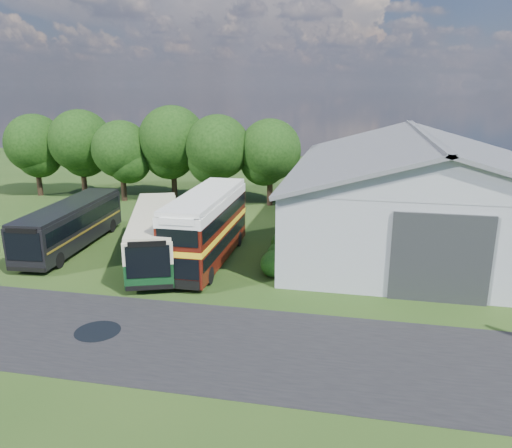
% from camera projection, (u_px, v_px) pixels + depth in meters
% --- Properties ---
extents(ground, '(120.00, 120.00, 0.00)m').
position_uv_depth(ground, '(152.00, 308.00, 26.64)').
color(ground, '#193510').
rests_on(ground, ground).
extents(asphalt_road, '(60.00, 8.00, 0.02)m').
position_uv_depth(asphalt_road, '(186.00, 341.00, 23.23)').
color(asphalt_road, black).
rests_on(asphalt_road, ground).
extents(puddle, '(2.20, 2.20, 0.01)m').
position_uv_depth(puddle, '(98.00, 332.00, 24.11)').
color(puddle, black).
rests_on(puddle, ground).
extents(storage_shed, '(18.80, 24.80, 8.15)m').
position_uv_depth(storage_shed, '(419.00, 186.00, 37.66)').
color(storage_shed, gray).
rests_on(storage_shed, ground).
extents(tree_far_left, '(6.12, 6.12, 8.64)m').
position_uv_depth(tree_far_left, '(35.00, 144.00, 52.27)').
color(tree_far_left, black).
rests_on(tree_far_left, ground).
extents(tree_left_a, '(6.46, 6.46, 9.12)m').
position_uv_depth(tree_left_a, '(80.00, 141.00, 51.68)').
color(tree_left_a, black).
rests_on(tree_left_a, ground).
extents(tree_left_b, '(5.78, 5.78, 8.16)m').
position_uv_depth(tree_left_b, '(121.00, 149.00, 49.93)').
color(tree_left_b, black).
rests_on(tree_left_b, ground).
extents(tree_mid, '(6.80, 6.80, 9.60)m').
position_uv_depth(tree_mid, '(172.00, 140.00, 49.92)').
color(tree_mid, black).
rests_on(tree_mid, ground).
extents(tree_right_a, '(6.26, 6.26, 8.83)m').
position_uv_depth(tree_right_a, '(218.00, 147.00, 48.14)').
color(tree_right_a, black).
rests_on(tree_right_a, ground).
extents(tree_right_b, '(5.98, 5.98, 8.45)m').
position_uv_depth(tree_right_b, '(270.00, 150.00, 47.98)').
color(tree_right_b, black).
rests_on(tree_right_b, ground).
extents(shrub_front, '(1.70, 1.70, 1.70)m').
position_uv_depth(shrub_front, '(274.00, 275.00, 31.20)').
color(shrub_front, '#194714').
rests_on(shrub_front, ground).
extents(shrub_mid, '(1.60, 1.60, 1.60)m').
position_uv_depth(shrub_mid, '(279.00, 265.00, 33.09)').
color(shrub_mid, '#194714').
rests_on(shrub_mid, ground).
extents(shrub_back, '(1.80, 1.80, 1.80)m').
position_uv_depth(shrub_back, '(283.00, 255.00, 34.98)').
color(shrub_back, '#194714').
rests_on(shrub_back, ground).
extents(bus_green_single, '(6.80, 12.45, 3.37)m').
position_uv_depth(bus_green_single, '(154.00, 235.00, 33.52)').
color(bus_green_single, black).
rests_on(bus_green_single, ground).
extents(bus_maroon_double, '(2.87, 11.05, 4.75)m').
position_uv_depth(bus_maroon_double, '(207.00, 228.00, 32.97)').
color(bus_maroon_double, black).
rests_on(bus_maroon_double, ground).
extents(bus_dark_single, '(3.49, 11.93, 3.25)m').
position_uv_depth(bus_dark_single, '(71.00, 225.00, 36.13)').
color(bus_dark_single, black).
rests_on(bus_dark_single, ground).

